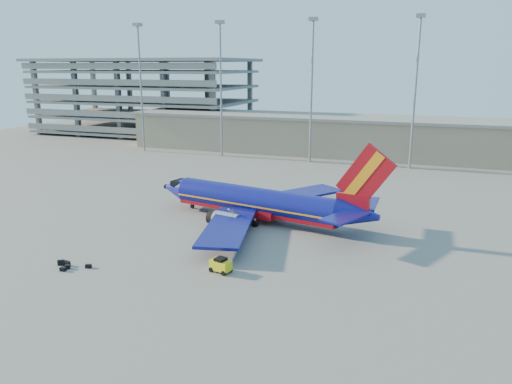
{
  "coord_description": "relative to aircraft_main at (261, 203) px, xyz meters",
  "views": [
    {
      "loc": [
        19.96,
        -53.97,
        19.5
      ],
      "look_at": [
        -1.17,
        3.26,
        4.0
      ],
      "focal_mm": 35.0,
      "sensor_mm": 36.0,
      "label": 1
    }
  ],
  "objects": [
    {
      "name": "terminal_building",
      "position": [
        10.77,
        53.96,
        1.91
      ],
      "size": [
        122.0,
        16.0,
        8.5
      ],
      "color": "gray",
      "rests_on": "ground"
    },
    {
      "name": "parking_garage",
      "position": [
        -61.23,
        70.01,
        9.32
      ],
      "size": [
        62.0,
        32.0,
        21.4
      ],
      "color": "slate",
      "rests_on": "ground"
    },
    {
      "name": "ground",
      "position": [
        0.77,
        -4.04,
        -2.41
      ],
      "size": [
        220.0,
        220.0,
        0.0
      ],
      "primitive_type": "plane",
      "color": "slate",
      "rests_on": "ground"
    },
    {
      "name": "luggage_pile",
      "position": [
        -12.9,
        -21.04,
        -2.19
      ],
      "size": [
        3.71,
        2.0,
        0.55
      ],
      "color": "black",
      "rests_on": "ground"
    },
    {
      "name": "baggage_tug",
      "position": [
        1.9,
        -16.9,
        -1.65
      ],
      "size": [
        2.28,
        1.7,
        1.47
      ],
      "rotation": [
        0.0,
        0.0,
        -0.26
      ],
      "color": "yellow",
      "rests_on": "ground"
    },
    {
      "name": "aircraft_main",
      "position": [
        0.0,
        0.0,
        0.0
      ],
      "size": [
        33.01,
        31.46,
        11.28
      ],
      "rotation": [
        0.0,
        0.0,
        -0.19
      ],
      "color": "navy",
      "rests_on": "ground"
    },
    {
      "name": "light_mast_row",
      "position": [
        5.77,
        41.96,
        15.14
      ],
      "size": [
        101.6,
        1.6,
        28.65
      ],
      "color": "gray",
      "rests_on": "ground"
    }
  ]
}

